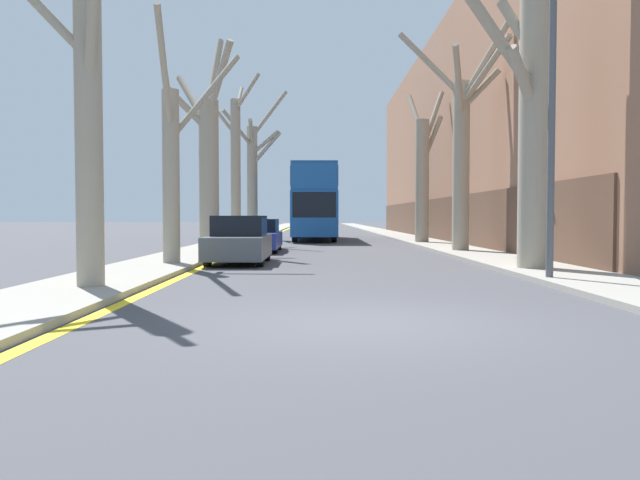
# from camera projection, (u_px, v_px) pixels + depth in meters

# --- Properties ---
(ground_plane) EXTENTS (300.00, 300.00, 0.00)m
(ground_plane) POSITION_uv_depth(u_px,v_px,m) (367.00, 323.00, 8.50)
(ground_plane) COLOR #424247
(sidewalk_left) EXTENTS (2.38, 120.00, 0.12)m
(sidewalk_left) POSITION_uv_depth(u_px,v_px,m) (267.00, 231.00, 58.43)
(sidewalk_left) COLOR gray
(sidewalk_left) RESTS_ON ground
(sidewalk_right) EXTENTS (2.38, 120.00, 0.12)m
(sidewalk_right) POSITION_uv_depth(u_px,v_px,m) (379.00, 231.00, 58.50)
(sidewalk_right) COLOR gray
(sidewalk_right) RESTS_ON ground
(building_facade_right) EXTENTS (10.08, 48.89, 12.64)m
(building_facade_right) POSITION_uv_depth(u_px,v_px,m) (512.00, 138.00, 38.63)
(building_facade_right) COLOR #93664C
(building_facade_right) RESTS_ON ground
(kerb_line_stripe) EXTENTS (0.24, 120.00, 0.01)m
(kerb_line_stripe) POSITION_uv_depth(u_px,v_px,m) (281.00, 232.00, 58.44)
(kerb_line_stripe) COLOR yellow
(kerb_line_stripe) RESTS_ON ground
(street_tree_left_0) EXTENTS (2.73, 1.59, 7.46)m
(street_tree_left_0) POSITION_uv_depth(u_px,v_px,m) (84.00, 96.00, 11.84)
(street_tree_left_0) COLOR gray
(street_tree_left_0) RESTS_ON ground
(street_tree_left_1) EXTENTS (2.79, 5.27, 6.98)m
(street_tree_left_1) POSITION_uv_depth(u_px,v_px,m) (173.00, 158.00, 17.97)
(street_tree_left_1) COLOR gray
(street_tree_left_1) RESTS_ON ground
(street_tree_left_2) EXTENTS (3.05, 3.86, 9.07)m
(street_tree_left_2) POSITION_uv_depth(u_px,v_px,m) (208.00, 159.00, 25.25)
(street_tree_left_2) COLOR gray
(street_tree_left_2) RESTS_ON ground
(street_tree_left_3) EXTENTS (3.07, 3.98, 8.57)m
(street_tree_left_3) POSITION_uv_depth(u_px,v_px,m) (236.00, 164.00, 32.24)
(street_tree_left_3) COLOR gray
(street_tree_left_3) RESTS_ON ground
(street_tree_left_4) EXTENTS (3.98, 2.82, 9.58)m
(street_tree_left_4) POSITION_uv_depth(u_px,v_px,m) (253.00, 173.00, 40.01)
(street_tree_left_4) COLOR gray
(street_tree_left_4) RESTS_ON ground
(street_tree_right_0) EXTENTS (2.73, 2.62, 7.28)m
(street_tree_right_0) POSITION_uv_depth(u_px,v_px,m) (532.00, 124.00, 16.08)
(street_tree_right_0) COLOR gray
(street_tree_right_0) RESTS_ON ground
(street_tree_right_1) EXTENTS (3.96, 3.31, 8.84)m
(street_tree_right_1) POSITION_uv_depth(u_px,v_px,m) (462.00, 147.00, 24.49)
(street_tree_right_1) COLOR gray
(street_tree_right_1) RESTS_ON ground
(street_tree_right_2) EXTENTS (1.98, 2.45, 8.23)m
(street_tree_right_2) POSITION_uv_depth(u_px,v_px,m) (423.00, 173.00, 32.69)
(street_tree_right_2) COLOR gray
(street_tree_right_2) RESTS_ON ground
(double_decker_bus) EXTENTS (2.61, 11.33, 4.43)m
(double_decker_bus) POSITION_uv_depth(u_px,v_px,m) (314.00, 199.00, 38.62)
(double_decker_bus) COLOR #19519E
(double_decker_bus) RESTS_ON ground
(parked_car_0) EXTENTS (1.75, 4.09, 1.48)m
(parked_car_0) POSITION_uv_depth(u_px,v_px,m) (239.00, 241.00, 19.36)
(parked_car_0) COLOR #4C5156
(parked_car_0) RESTS_ON ground
(parked_car_1) EXTENTS (1.76, 4.53, 1.35)m
(parked_car_1) POSITION_uv_depth(u_px,v_px,m) (258.00, 236.00, 25.77)
(parked_car_1) COLOR navy
(parked_car_1) RESTS_ON ground
(lamp_post) EXTENTS (1.40, 0.20, 8.60)m
(lamp_post) POSITION_uv_depth(u_px,v_px,m) (548.00, 65.00, 13.57)
(lamp_post) COLOR #4C4F54
(lamp_post) RESTS_ON ground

